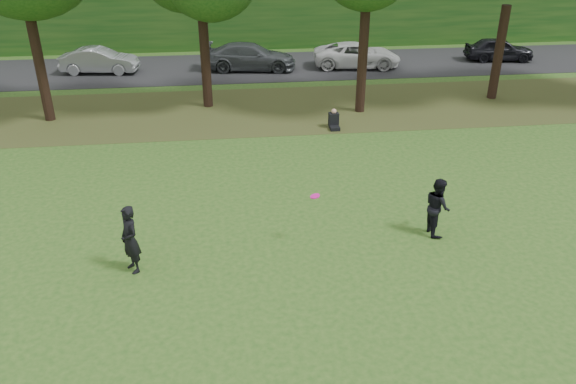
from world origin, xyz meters
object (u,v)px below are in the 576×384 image
(player_left, at_px, (130,240))
(frisbee, at_px, (315,196))
(seated_person, at_px, (334,121))
(player_right, at_px, (438,206))

(player_left, xyz_separation_m, frisbee, (4.88, 0.76, 0.55))
(player_left, distance_m, frisbee, 4.97)
(player_left, xyz_separation_m, seated_person, (7.22, 9.82, -0.61))
(player_right, distance_m, frisbee, 3.62)
(player_right, bearing_deg, player_left, 94.39)
(player_left, relative_size, frisbee, 5.37)
(seated_person, bearing_deg, player_left, -125.49)
(player_right, relative_size, frisbee, 5.01)
(player_left, relative_size, player_right, 1.07)
(player_right, bearing_deg, frisbee, 90.40)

